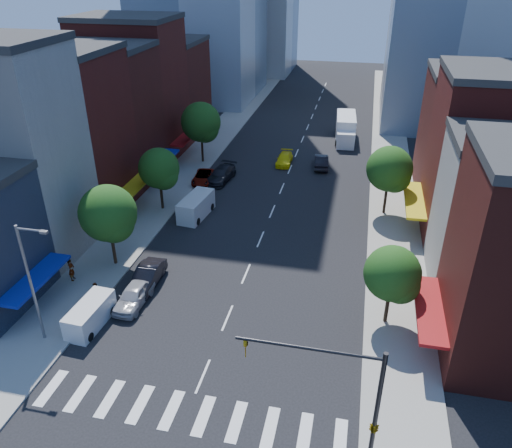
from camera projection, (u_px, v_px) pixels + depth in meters
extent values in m
plane|color=black|center=(203.00, 376.00, 32.15)|extent=(220.00, 220.00, 0.00)
cube|color=gray|center=(205.00, 151.00, 68.82)|extent=(5.00, 120.00, 0.15)
cube|color=gray|center=(391.00, 165.00, 64.11)|extent=(5.00, 120.00, 0.15)
cube|color=silver|center=(187.00, 413.00, 29.57)|extent=(19.00, 3.00, 0.01)
cube|color=beige|center=(4.00, 155.00, 42.12)|extent=(12.00, 8.00, 18.00)
cube|color=#581814|center=(61.00, 135.00, 49.90)|extent=(12.00, 9.00, 16.00)
cube|color=#4C1813|center=(102.00, 117.00, 57.44)|extent=(12.00, 8.00, 15.00)
cube|color=#581814|center=(133.00, 90.00, 64.26)|extent=(12.00, 9.00, 17.00)
cube|color=#4C1813|center=(162.00, 89.00, 73.38)|extent=(12.00, 10.00, 13.00)
cube|color=#581814|center=(501.00, 160.00, 45.23)|extent=(12.00, 10.00, 15.00)
cube|color=#4C1813|center=(479.00, 136.00, 54.29)|extent=(12.00, 10.00, 13.00)
cylinder|color=black|center=(376.00, 415.00, 24.33)|extent=(0.24, 0.24, 8.00)
cylinder|color=black|center=(308.00, 348.00, 23.27)|extent=(7.00, 0.16, 0.16)
imported|color=gold|center=(246.00, 349.00, 24.12)|extent=(0.22, 0.18, 1.10)
imported|color=gold|center=(374.00, 426.00, 24.71)|extent=(0.48, 2.24, 0.90)
cylinder|color=slate|center=(31.00, 285.00, 33.05)|extent=(0.20, 0.20, 9.00)
cylinder|color=slate|center=(31.00, 230.00, 30.82)|extent=(2.00, 0.14, 0.14)
cube|color=slate|center=(44.00, 232.00, 30.67)|extent=(0.50, 0.25, 0.18)
cylinder|color=black|center=(113.00, 244.00, 42.76)|extent=(0.28, 0.28, 3.92)
sphere|color=#1B4112|center=(108.00, 213.00, 41.36)|extent=(4.80, 4.80, 4.80)
sphere|color=#1B4112|center=(114.00, 223.00, 41.32)|extent=(3.36, 3.36, 3.36)
cylinder|color=black|center=(161.00, 192.00, 52.27)|extent=(0.28, 0.28, 3.64)
sphere|color=#1B4112|center=(159.00, 168.00, 50.97)|extent=(4.20, 4.20, 4.20)
sphere|color=#1B4112|center=(164.00, 176.00, 50.91)|extent=(2.94, 2.94, 2.94)
cylinder|color=black|center=(202.00, 146.00, 64.16)|extent=(0.28, 0.28, 4.20)
sphere|color=#1B4112|center=(201.00, 122.00, 62.66)|extent=(5.00, 5.00, 5.00)
sphere|color=#1B4112|center=(205.00, 129.00, 62.65)|extent=(3.50, 3.50, 3.50)
cylinder|color=black|center=(388.00, 302.00, 35.98)|extent=(0.28, 0.28, 3.36)
sphere|color=#1B4112|center=(392.00, 273.00, 34.78)|extent=(4.00, 4.00, 4.00)
sphere|color=#1B4112|center=(400.00, 284.00, 34.69)|extent=(2.80, 2.80, 2.80)
cylinder|color=black|center=(386.00, 195.00, 51.30)|extent=(0.28, 0.28, 3.92)
sphere|color=#1B4112|center=(389.00, 169.00, 49.90)|extent=(4.60, 4.60, 4.60)
sphere|color=#1B4112|center=(395.00, 177.00, 49.87)|extent=(3.22, 3.22, 3.22)
imported|color=#A9A8AD|center=(134.00, 295.00, 38.44)|extent=(1.97, 4.70, 1.59)
imported|color=black|center=(147.00, 277.00, 40.64)|extent=(1.84, 4.98, 1.63)
imported|color=#999999|center=(203.00, 177.00, 59.25)|extent=(2.58, 4.77, 1.27)
imported|color=black|center=(221.00, 174.00, 59.55)|extent=(2.92, 5.79, 1.61)
cube|color=silver|center=(90.00, 315.00, 36.16)|extent=(2.01, 4.50, 1.85)
cube|color=black|center=(76.00, 327.00, 34.61)|extent=(1.68, 0.97, 0.79)
cylinder|color=black|center=(70.00, 333.00, 35.37)|extent=(0.26, 0.68, 0.67)
cylinder|color=black|center=(90.00, 337.00, 34.99)|extent=(0.26, 0.68, 0.67)
cylinder|color=black|center=(93.00, 307.00, 37.91)|extent=(0.26, 0.68, 0.67)
cylinder|color=black|center=(112.00, 311.00, 37.53)|extent=(0.26, 0.68, 0.67)
cube|color=silver|center=(196.00, 206.00, 51.36)|extent=(2.65, 5.35, 2.16)
cube|color=black|center=(188.00, 212.00, 49.59)|extent=(2.01, 1.25, 0.93)
cylinder|color=black|center=(181.00, 219.00, 50.52)|extent=(0.35, 0.81, 0.78)
cylinder|color=black|center=(197.00, 222.00, 49.98)|extent=(0.35, 0.81, 0.78)
cylinder|color=black|center=(196.00, 204.00, 53.42)|extent=(0.35, 0.81, 0.78)
cylinder|color=black|center=(211.00, 207.00, 52.89)|extent=(0.35, 0.81, 0.78)
imported|color=#FDE90D|center=(284.00, 159.00, 64.41)|extent=(1.94, 4.59, 1.32)
imported|color=black|center=(321.00, 161.00, 63.30)|extent=(2.19, 4.98, 1.59)
imported|color=#999999|center=(347.00, 125.00, 76.69)|extent=(1.93, 4.68, 1.59)
cube|color=white|center=(346.00, 127.00, 72.63)|extent=(3.18, 7.39, 3.56)
cube|color=white|center=(346.00, 140.00, 69.22)|extent=(2.58, 2.17, 2.22)
cylinder|color=black|center=(336.00, 143.00, 70.49)|extent=(0.40, 1.02, 1.00)
cylinder|color=black|center=(354.00, 144.00, 70.18)|extent=(0.40, 1.02, 1.00)
cylinder|color=black|center=(336.00, 132.00, 74.84)|extent=(0.40, 1.02, 1.00)
cylinder|color=black|center=(353.00, 132.00, 74.53)|extent=(0.40, 1.02, 1.00)
imported|color=#999999|center=(71.00, 270.00, 40.98)|extent=(0.62, 0.80, 1.97)
imported|color=#999999|center=(96.00, 292.00, 38.64)|extent=(0.72, 0.85, 1.56)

